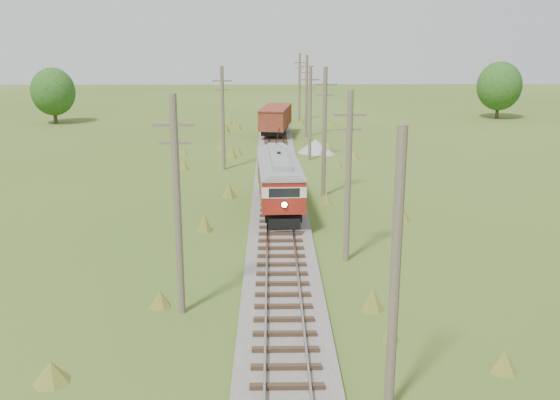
{
  "coord_description": "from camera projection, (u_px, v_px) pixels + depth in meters",
  "views": [
    {
      "loc": [
        -0.47,
        -11.79,
        11.2
      ],
      "look_at": [
        0.0,
        21.87,
        2.16
      ],
      "focal_mm": 40.0,
      "sensor_mm": 36.0,
      "label": 1
    }
  ],
  "objects": [
    {
      "name": "tree_mid_b",
      "position": [
        499.0,
        86.0,
        83.1
      ],
      "size": [
        5.88,
        5.88,
        7.57
      ],
      "color": "#38281C",
      "rests_on": "ground"
    },
    {
      "name": "utility_pole_l_b",
      "position": [
        223.0,
        117.0,
        51.71
      ],
      "size": [
        1.6,
        0.3,
        8.6
      ],
      "color": "brown",
      "rests_on": "ground"
    },
    {
      "name": "utility_pole_r_1",
      "position": [
        395.0,
        276.0,
        18.03
      ],
      "size": [
        0.3,
        0.3,
        8.8
      ],
      "color": "brown",
      "rests_on": "ground"
    },
    {
      "name": "gravel_pile",
      "position": [
        317.0,
        147.0,
        60.08
      ],
      "size": [
        3.49,
        3.7,
        1.27
      ],
      "color": "gray",
      "rests_on": "ground"
    },
    {
      "name": "utility_pole_r_6",
      "position": [
        299.0,
        86.0,
        80.77
      ],
      "size": [
        1.6,
        0.3,
        8.7
      ],
      "color": "brown",
      "rests_on": "ground"
    },
    {
      "name": "railbed_main",
      "position": [
        278.0,
        183.0,
        47.08
      ],
      "size": [
        3.6,
        96.0,
        0.57
      ],
      "color": "#605B54",
      "rests_on": "ground"
    },
    {
      "name": "streetcar",
      "position": [
        279.0,
        176.0,
        39.68
      ],
      "size": [
        2.99,
        10.93,
        4.96
      ],
      "rotation": [
        0.0,
        0.0,
        0.04
      ],
      "color": "black",
      "rests_on": "ground"
    },
    {
      "name": "utility_pole_r_3",
      "position": [
        324.0,
        131.0,
        43.07
      ],
      "size": [
        1.6,
        0.3,
        9.0
      ],
      "color": "brown",
      "rests_on": "ground"
    },
    {
      "name": "utility_pole_r_4",
      "position": [
        310.0,
        112.0,
        55.7
      ],
      "size": [
        1.6,
        0.3,
        8.4
      ],
      "color": "brown",
      "rests_on": "ground"
    },
    {
      "name": "utility_pole_l_a",
      "position": [
        177.0,
        205.0,
        24.63
      ],
      "size": [
        1.6,
        0.3,
        9.0
      ],
      "color": "brown",
      "rests_on": "ground"
    },
    {
      "name": "utility_pole_r_5",
      "position": [
        307.0,
        95.0,
        68.2
      ],
      "size": [
        1.6,
        0.3,
        8.9
      ],
      "color": "brown",
      "rests_on": "ground"
    },
    {
      "name": "utility_pole_r_2",
      "position": [
        348.0,
        176.0,
        30.57
      ],
      "size": [
        1.6,
        0.3,
        8.6
      ],
      "color": "brown",
      "rests_on": "ground"
    },
    {
      "name": "gondola",
      "position": [
        276.0,
        118.0,
        68.71
      ],
      "size": [
        3.86,
        8.68,
        2.78
      ],
      "rotation": [
        0.0,
        0.0,
        -0.14
      ],
      "color": "black",
      "rests_on": "ground"
    },
    {
      "name": "tree_mid_a",
      "position": [
        53.0,
        92.0,
        78.54
      ],
      "size": [
        5.46,
        5.46,
        7.03
      ],
      "color": "#38281C",
      "rests_on": "ground"
    }
  ]
}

